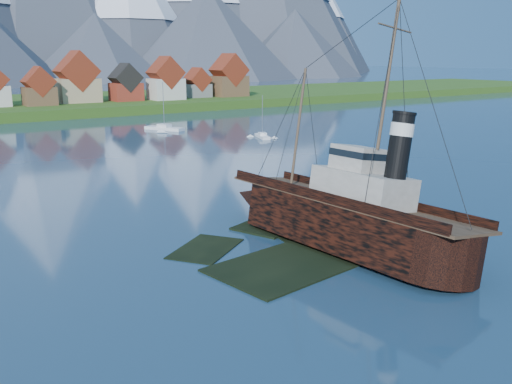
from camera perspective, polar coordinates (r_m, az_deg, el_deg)
ground at (r=57.28m, az=5.85°, el=-5.64°), size 1400.00×1400.00×0.00m
shoal at (r=60.03m, az=5.81°, el=-5.08°), size 31.71×21.24×1.14m
seawall at (r=177.60m, az=-23.01°, el=6.42°), size 600.00×2.50×2.00m
tugboat_wreck at (r=58.07m, az=7.63°, el=-2.14°), size 7.42×31.99×25.35m
sailboat_d at (r=132.97m, az=0.63°, el=5.54°), size 4.29×7.64×10.17m
sailboat_e at (r=148.88m, az=-9.15°, el=6.25°), size 7.39×10.91×12.62m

